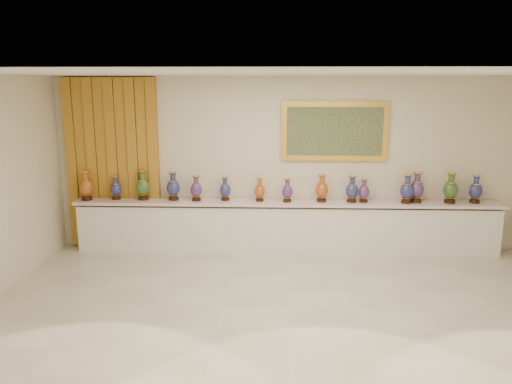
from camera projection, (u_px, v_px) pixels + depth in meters
ground at (289, 308)px, 6.53m from camera, size 8.00×8.00×0.00m
room at (148, 159)px, 8.66m from camera, size 8.00×8.00×8.00m
counter at (286, 227)px, 8.65m from camera, size 7.28×0.48×0.90m
vase_0 at (86, 187)px, 8.58m from camera, size 0.28×0.28×0.51m
vase_1 at (116, 189)px, 8.63m from camera, size 0.23×0.23×0.41m
vase_2 at (143, 187)px, 8.60m from camera, size 0.28×0.28×0.51m
vase_3 at (173, 187)px, 8.58m from camera, size 0.26×0.26×0.49m
vase_4 at (196, 190)px, 8.53m from camera, size 0.23×0.23×0.44m
vase_5 at (225, 190)px, 8.56m from camera, size 0.23×0.23×0.41m
vase_6 at (260, 191)px, 8.51m from camera, size 0.21×0.21×0.40m
vase_7 at (287, 191)px, 8.46m from camera, size 0.20×0.20×0.40m
vase_8 at (322, 190)px, 8.47m from camera, size 0.25×0.25×0.47m
vase_9 at (352, 190)px, 8.43m from camera, size 0.24×0.24×0.45m
vase_10 at (364, 192)px, 8.43m from camera, size 0.22×0.22×0.40m
vase_11 at (407, 190)px, 8.37m from camera, size 0.26×0.26×0.49m
vase_12 at (417, 189)px, 8.41m from camera, size 0.28×0.28×0.52m
vase_13 at (451, 189)px, 8.37m from camera, size 0.31×0.31×0.52m
vase_14 at (476, 190)px, 8.38m from camera, size 0.29×0.29×0.48m
label_card at (185, 202)px, 8.48m from camera, size 0.10×0.06×0.00m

